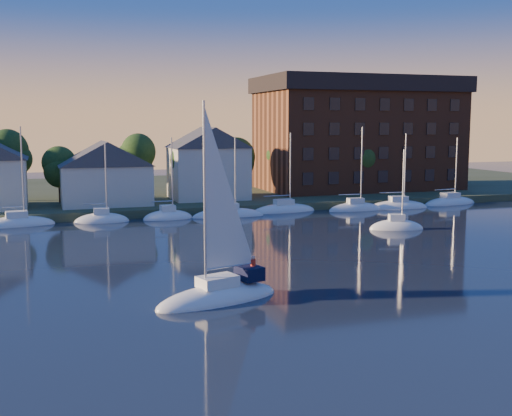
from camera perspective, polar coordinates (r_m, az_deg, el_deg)
name	(u,v)px	position (r m, az deg, el deg)	size (l,w,h in m)	color
ground	(356,363)	(31.83, 8.89, -13.44)	(260.00, 260.00, 0.00)	black
shoreline_land	(134,195)	(102.84, -10.81, 1.10)	(160.00, 50.00, 2.00)	#374327
wooden_dock	(160,215)	(80.30, -8.52, -0.64)	(120.00, 3.00, 1.00)	brown
clubhouse_centre	(105,172)	(83.87, -13.25, 3.12)	(11.55, 8.40, 8.08)	beige
clubhouse_east	(208,162)	(88.20, -4.28, 4.07)	(10.50, 8.40, 9.80)	beige
condo_block	(358,133)	(103.05, 9.08, 6.61)	(31.00, 17.00, 17.40)	brown
tree_line	(159,153)	(90.77, -8.61, 4.85)	(93.40, 5.40, 8.90)	#372219
moored_fleet	(165,218)	(77.36, -8.13, -0.87)	(87.50, 2.40, 12.05)	white
hero_sailboat	(220,292)	(41.60, -3.26, -7.46)	(9.28, 5.21, 13.83)	white
drifting_sailboat_right	(396,228)	(70.51, 12.37, -1.79)	(6.15, 3.60, 9.67)	white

